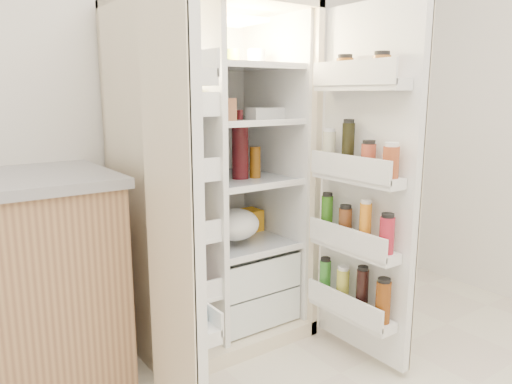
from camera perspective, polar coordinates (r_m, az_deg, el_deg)
wall_back at (r=2.85m, az=-12.25°, el=11.41°), size 4.00×0.02×2.70m
refrigerator at (r=2.69m, az=-5.31°, el=-1.41°), size 0.92×0.70×1.80m
freezer_door at (r=1.90m, az=-9.58°, el=-2.37°), size 0.15×0.40×1.72m
fridge_door at (r=2.42m, az=12.72°, el=0.09°), size 0.17×0.58×1.72m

